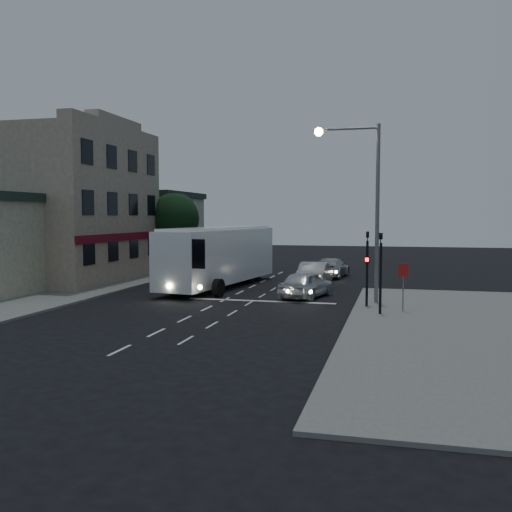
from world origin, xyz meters
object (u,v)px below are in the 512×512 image
(regulatory_sign, at_px, (403,279))
(streetlight, at_px, (364,192))
(car_sedan_a, at_px, (315,274))
(car_suv, at_px, (306,284))
(traffic_signal_main, at_px, (367,259))
(car_sedan_b, at_px, (332,268))
(street_tree, at_px, (174,216))
(traffic_signal_side, at_px, (381,263))
(tour_bus, at_px, (220,255))

(regulatory_sign, bearing_deg, streetlight, 128.75)
(car_sedan_a, bearing_deg, regulatory_sign, 120.46)
(car_suv, relative_size, traffic_signal_main, 1.08)
(car_sedan_b, height_order, street_tree, street_tree)
(car_sedan_b, bearing_deg, street_tree, 4.96)
(traffic_signal_main, relative_size, streetlight, 0.46)
(car_sedan_b, distance_m, traffic_signal_side, 16.63)
(traffic_signal_main, xyz_separation_m, traffic_signal_side, (0.70, -1.98, 0.00))
(car_suv, relative_size, car_sedan_a, 0.92)
(tour_bus, relative_size, car_suv, 2.86)
(car_suv, height_order, traffic_signal_side, traffic_signal_side)
(car_sedan_a, relative_size, regulatory_sign, 2.19)
(regulatory_sign, height_order, street_tree, street_tree)
(traffic_signal_main, relative_size, street_tree, 0.66)
(regulatory_sign, relative_size, streetlight, 0.24)
(tour_bus, relative_size, streetlight, 1.41)
(car_sedan_a, xyz_separation_m, car_sedan_b, (0.39, 5.87, -0.08))
(car_suv, height_order, regulatory_sign, regulatory_sign)
(tour_bus, bearing_deg, car_sedan_a, 24.52)
(car_sedan_b, distance_m, street_tree, 13.07)
(streetlight, height_order, street_tree, streetlight)
(traffic_signal_side, xyz_separation_m, regulatory_sign, (1.00, 0.96, -0.82))
(car_sedan_b, height_order, streetlight, streetlight)
(regulatory_sign, distance_m, streetlight, 5.18)
(tour_bus, distance_m, traffic_signal_side, 13.25)
(tour_bus, xyz_separation_m, car_suv, (6.08, -3.41, -1.31))
(car_suv, distance_m, street_tree, 17.11)
(traffic_signal_main, distance_m, traffic_signal_side, 2.10)
(streetlight, bearing_deg, tour_bus, 151.63)
(car_suv, height_order, streetlight, streetlight)
(car_sedan_a, bearing_deg, street_tree, -26.31)
(traffic_signal_main, xyz_separation_m, streetlight, (-0.26, 1.42, 3.31))
(traffic_signal_side, bearing_deg, traffic_signal_main, 109.49)
(car_suv, xyz_separation_m, regulatory_sign, (5.15, -4.04, 0.84))
(tour_bus, xyz_separation_m, streetlight, (9.28, -5.01, 3.67))
(streetlight, relative_size, street_tree, 1.45)
(car_sedan_a, distance_m, regulatory_sign, 10.71)
(car_suv, height_order, car_sedan_a, car_sedan_a)
(tour_bus, distance_m, car_sedan_a, 6.24)
(regulatory_sign, bearing_deg, street_tree, 138.92)
(traffic_signal_main, bearing_deg, regulatory_sign, -30.84)
(traffic_signal_side, xyz_separation_m, streetlight, (-0.96, 3.40, 3.31))
(car_sedan_b, bearing_deg, tour_bus, 56.53)
(car_sedan_a, distance_m, car_sedan_b, 5.88)
(car_suv, relative_size, traffic_signal_side, 1.08)
(traffic_signal_main, bearing_deg, car_sedan_a, 114.19)
(tour_bus, bearing_deg, streetlight, -20.77)
(car_sedan_b, bearing_deg, streetlight, 109.26)
(traffic_signal_main, bearing_deg, tour_bus, 145.99)
(streetlight, bearing_deg, car_suv, 153.38)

